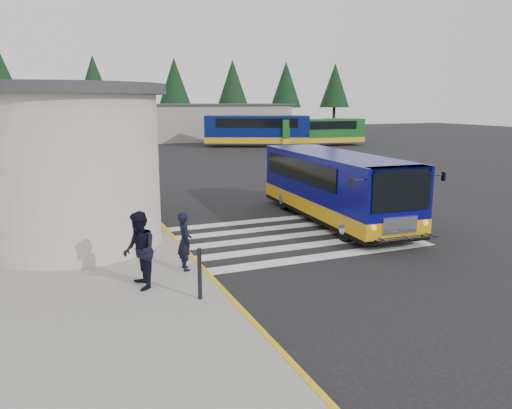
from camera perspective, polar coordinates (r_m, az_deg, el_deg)
name	(u,v)px	position (r m, az deg, el deg)	size (l,w,h in m)	color
ground	(287,230)	(17.65, 3.60, -2.91)	(140.00, 140.00, 0.00)	black
sidewalk	(12,226)	(19.88, -26.10, -2.22)	(10.00, 34.00, 0.15)	gray
curb_strip	(151,214)	(20.13, -11.94, -1.09)	(0.12, 34.00, 0.16)	gold
crosswalk	(284,237)	(16.74, 3.25, -3.70)	(8.00, 5.35, 0.01)	silver
depot_building	(175,122)	(58.96, -9.25, 9.27)	(26.40, 8.40, 4.20)	gray
tree_line	(161,83)	(66.82, -10.77, 13.49)	(58.40, 4.40, 10.00)	black
transit_bus	(335,189)	(19.00, 8.97, 1.76)	(3.28, 9.11, 2.54)	#080966
pedestrian_a	(185,241)	(13.01, -8.15, -4.17)	(0.56, 0.37, 1.53)	black
pedestrian_b	(139,251)	(11.87, -13.19, -5.16)	(0.89, 0.69, 1.83)	black
bollard	(200,274)	(11.12, -6.46, -7.87)	(0.10, 0.10, 1.17)	black
far_bus_a	(257,129)	(50.39, 0.11, 8.60)	(10.61, 6.72, 2.66)	#071353
far_bus_b	(320,131)	(51.79, 7.27, 8.37)	(9.24, 3.04, 2.35)	#16541C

